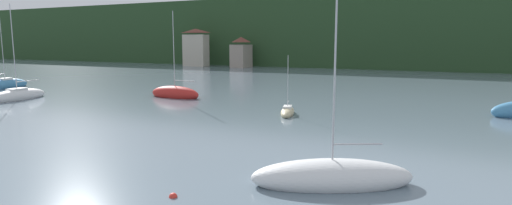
# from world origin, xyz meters

# --- Properties ---
(wooded_hillside) EXTENTS (352.00, 60.03, 46.23)m
(wooded_hillside) POSITION_xyz_m (17.84, 158.19, 7.66)
(wooded_hillside) COLOR #264223
(wooded_hillside) RESTS_ON ground_plane
(shore_building_west) EXTENTS (6.99, 3.33, 10.11)m
(shore_building_west) POSITION_xyz_m (-53.52, 116.96, 4.93)
(shore_building_west) COLOR #BCB29E
(shore_building_west) RESTS_ON ground_plane
(shore_building_westcentral) EXTENTS (4.15, 5.60, 7.87)m
(shore_building_westcentral) POSITION_xyz_m (-40.14, 118.04, 3.82)
(shore_building_westcentral) COLOR gray
(shore_building_westcentral) RESTS_ON ground_plane
(sailboat_far_1) EXTENTS (6.95, 2.52, 10.81)m
(sailboat_far_1) POSITION_xyz_m (-19.58, 62.77, 0.44)
(sailboat_far_1) COLOR red
(sailboat_far_1) RESTS_ON ground_plane
(sailboat_far_2) EXTENTS (2.49, 4.60, 5.73)m
(sailboat_far_2) POSITION_xyz_m (-2.90, 57.70, 0.25)
(sailboat_far_2) COLOR #CCBC8E
(sailboat_far_2) RESTS_ON ground_plane
(sailboat_mid_3) EXTENTS (7.95, 5.85, 10.59)m
(sailboat_mid_3) POSITION_xyz_m (6.10, 40.91, 0.40)
(sailboat_mid_3) COLOR white
(sailboat_mid_3) RESTS_ON ground_plane
(sailboat_far_6) EXTENTS (3.17, 7.46, 10.77)m
(sailboat_far_6) POSITION_xyz_m (-47.68, 59.97, 0.47)
(sailboat_far_6) COLOR teal
(sailboat_far_6) RESTS_ON ground_plane
(sailboat_mid_8) EXTENTS (3.29, 7.99, 11.39)m
(sailboat_mid_8) POSITION_xyz_m (-34.71, 52.99, 0.43)
(sailboat_mid_8) COLOR white
(sailboat_mid_8) RESTS_ON ground_plane
(mooring_buoy_near) EXTENTS (0.37, 0.37, 0.37)m
(mooring_buoy_near) POSITION_xyz_m (0.33, 36.34, 0.00)
(mooring_buoy_near) COLOR red
(mooring_buoy_near) RESTS_ON ground_plane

